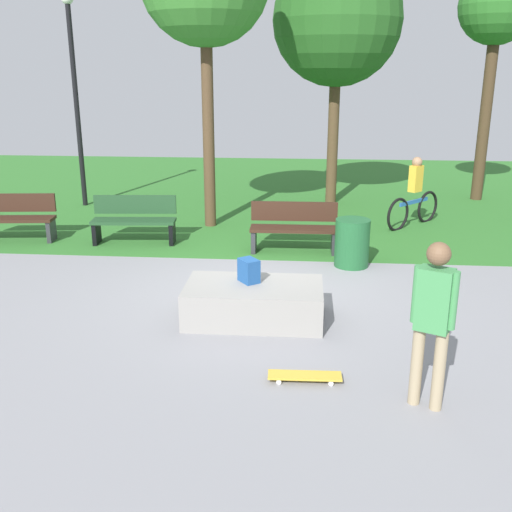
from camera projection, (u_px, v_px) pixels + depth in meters
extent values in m
plane|color=gray|center=(257.00, 288.00, 9.20)|extent=(28.00, 28.00, 0.00)
cube|color=#2D6B28|center=(280.00, 191.00, 16.52)|extent=(26.60, 12.60, 0.01)
cube|color=gray|center=(254.00, 302.00, 7.96)|extent=(1.83, 1.04, 0.50)
cube|color=#1E4C8C|center=(249.00, 271.00, 7.96)|extent=(0.33, 0.34, 0.32)
cylinder|color=tan|center=(417.00, 366.00, 5.91)|extent=(0.12, 0.12, 0.84)
cylinder|color=tan|center=(439.00, 371.00, 5.80)|extent=(0.12, 0.12, 0.84)
cube|color=#3F8C4C|center=(434.00, 300.00, 5.63)|extent=(0.37, 0.32, 0.63)
cylinder|color=#3F8C4C|center=(417.00, 294.00, 5.71)|extent=(0.09, 0.09, 0.58)
cylinder|color=#3F8C4C|center=(453.00, 301.00, 5.55)|extent=(0.09, 0.09, 0.58)
sphere|color=brown|center=(439.00, 254.00, 5.50)|extent=(0.23, 0.23, 0.23)
cube|color=gold|center=(305.00, 375.00, 6.43)|extent=(0.81, 0.22, 0.02)
cylinder|color=silver|center=(330.00, 376.00, 6.50)|extent=(0.06, 0.03, 0.06)
cylinder|color=silver|center=(331.00, 383.00, 6.35)|extent=(0.06, 0.03, 0.06)
cylinder|color=silver|center=(279.00, 374.00, 6.53)|extent=(0.06, 0.03, 0.06)
cylinder|color=silver|center=(279.00, 382.00, 6.38)|extent=(0.06, 0.03, 0.06)
cube|color=#331E14|center=(12.00, 219.00, 11.56)|extent=(1.64, 0.61, 0.06)
cube|color=#331E14|center=(15.00, 203.00, 11.69)|extent=(1.60, 0.23, 0.36)
cube|color=#2D2D33|center=(51.00, 230.00, 11.65)|extent=(0.12, 0.40, 0.45)
cube|color=#331E14|center=(294.00, 229.00, 10.85)|extent=(1.61, 0.46, 0.06)
cube|color=#331E14|center=(294.00, 211.00, 10.97)|extent=(1.60, 0.08, 0.36)
cube|color=#2D2D33|center=(334.00, 242.00, 10.87)|extent=(0.08, 0.40, 0.45)
cube|color=#2D2D33|center=(254.00, 240.00, 10.97)|extent=(0.08, 0.40, 0.45)
cube|color=#1E4223|center=(134.00, 221.00, 11.41)|extent=(1.63, 0.56, 0.06)
cube|color=#1E4223|center=(135.00, 204.00, 11.53)|extent=(1.60, 0.18, 0.36)
cube|color=black|center=(172.00, 232.00, 11.47)|extent=(0.11, 0.40, 0.45)
cube|color=black|center=(97.00, 232.00, 11.48)|extent=(0.11, 0.40, 0.45)
cylinder|color=#4C3823|center=(333.00, 135.00, 14.52)|extent=(0.26, 0.26, 3.43)
sphere|color=#23561E|center=(337.00, 20.00, 13.73)|extent=(3.02, 3.02, 3.02)
cylinder|color=#42301E|center=(485.00, 118.00, 14.86)|extent=(0.28, 0.28, 4.15)
sphere|color=#286623|center=(498.00, 5.00, 14.07)|extent=(1.83, 1.83, 1.83)
cylinder|color=#4C3823|center=(208.00, 128.00, 12.26)|extent=(0.24, 0.24, 4.16)
cylinder|color=black|center=(77.00, 109.00, 14.10)|extent=(0.12, 0.12, 4.66)
cylinder|color=#1E592D|center=(352.00, 243.00, 10.12)|extent=(0.59, 0.59, 0.82)
torus|color=black|center=(428.00, 207.00, 13.12)|extent=(0.54, 0.56, 0.72)
torus|color=black|center=(398.00, 215.00, 12.42)|extent=(0.54, 0.56, 0.72)
cube|color=#2659A5|center=(414.00, 202.00, 12.71)|extent=(0.71, 0.74, 0.08)
cube|color=gold|center=(416.00, 179.00, 12.56)|extent=(0.32, 0.33, 0.56)
sphere|color=#9E7556|center=(417.00, 162.00, 12.46)|extent=(0.22, 0.22, 0.22)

